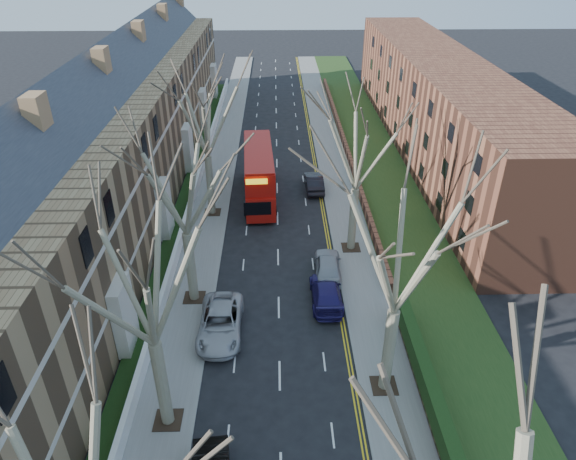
{
  "coord_description": "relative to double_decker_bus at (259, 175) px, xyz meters",
  "views": [
    {
      "loc": [
        -0.02,
        -11.61,
        21.79
      ],
      "look_at": [
        0.74,
        20.06,
        2.95
      ],
      "focal_mm": 32.0,
      "sensor_mm": 36.0,
      "label": 1
    }
  ],
  "objects": [
    {
      "name": "tree_left_mid",
      "position": [
        -4.06,
        -25.06,
        7.29
      ],
      "size": [
        10.5,
        10.5,
        14.71
      ],
      "color": "#766E54",
      "rests_on": "ground"
    },
    {
      "name": "terrace_left",
      "position": [
        -12.0,
        -0.06,
        3.27
      ],
      "size": [
        9.7,
        78.0,
        13.6
      ],
      "color": "brown",
      "rests_on": "ground"
    },
    {
      "name": "pavement_right",
      "position": [
        7.64,
        7.94,
        -2.2
      ],
      "size": [
        3.0,
        102.0,
        0.12
      ],
      "primitive_type": "cube",
      "color": "slate",
      "rests_on": "ground"
    },
    {
      "name": "pavement_left",
      "position": [
        -4.36,
        7.94,
        -2.2
      ],
      "size": [
        3.0,
        102.0,
        0.12
      ],
      "primitive_type": "cube",
      "color": "slate",
      "rests_on": "ground"
    },
    {
      "name": "tree_right_far",
      "position": [
        7.34,
        -9.06,
        6.98
      ],
      "size": [
        10.15,
        10.15,
        14.22
      ],
      "color": "#766E54",
      "rests_on": "ground"
    },
    {
      "name": "grass_verge_right",
      "position": [
        12.14,
        7.94,
        -2.11
      ],
      "size": [
        6.0,
        102.0,
        0.06
      ],
      "color": "#203C16",
      "rests_on": "ground"
    },
    {
      "name": "car_right_mid",
      "position": [
        5.2,
        -12.46,
        -1.46
      ],
      "size": [
        2.14,
        4.79,
        1.6
      ],
      "primitive_type": "imported",
      "rotation": [
        0.0,
        0.0,
        3.09
      ],
      "color": "#999BA1",
      "rests_on": "ground"
    },
    {
      "name": "car_left_far",
      "position": [
        -1.95,
        -18.41,
        -1.48
      ],
      "size": [
        2.61,
        5.67,
        1.57
      ],
      "primitive_type": "imported",
      "rotation": [
        0.0,
        0.0,
        0.0
      ],
      "color": "#ABABB1",
      "rests_on": "ground"
    },
    {
      "name": "front_wall_left",
      "position": [
        -6.01,
        -0.06,
        -1.64
      ],
      "size": [
        0.3,
        78.0,
        1.0
      ],
      "color": "white",
      "rests_on": "ground"
    },
    {
      "name": "double_decker_bus",
      "position": [
        0.0,
        0.0,
        0.0
      ],
      "size": [
        3.22,
        11.12,
        4.6
      ],
      "rotation": [
        0.0,
        0.0,
        3.19
      ],
      "color": "#A4110B",
      "rests_on": "ground"
    },
    {
      "name": "tree_left_far",
      "position": [
        -4.06,
        -15.06,
        6.98
      ],
      "size": [
        10.15,
        10.15,
        14.22
      ],
      "color": "#766E54",
      "rests_on": "ground"
    },
    {
      "name": "car_right_near",
      "position": [
        4.83,
        -15.49,
        -1.53
      ],
      "size": [
        2.05,
        5.04,
        1.46
      ],
      "primitive_type": "imported",
      "rotation": [
        0.0,
        0.0,
        3.14
      ],
      "color": "navy",
      "rests_on": "ground"
    },
    {
      "name": "car_right_far",
      "position": [
        5.16,
        1.54,
        -1.51
      ],
      "size": [
        1.76,
        4.64,
        1.51
      ],
      "primitive_type": "imported",
      "rotation": [
        0.0,
        0.0,
        3.18
      ],
      "color": "black",
      "rests_on": "ground"
    },
    {
      "name": "flats_right",
      "position": [
        19.1,
        11.94,
        2.72
      ],
      "size": [
        13.97,
        54.0,
        10.0
      ],
      "color": "brown",
      "rests_on": "ground"
    },
    {
      "name": "tree_right_mid",
      "position": [
        7.34,
        -23.06,
        7.29
      ],
      "size": [
        10.5,
        10.5,
        14.71
      ],
      "color": "#766E54",
      "rests_on": "ground"
    },
    {
      "name": "tree_left_dist",
      "position": [
        -4.06,
        -3.06,
        7.29
      ],
      "size": [
        10.5,
        10.5,
        14.71
      ],
      "color": "#766E54",
      "rests_on": "ground"
    }
  ]
}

